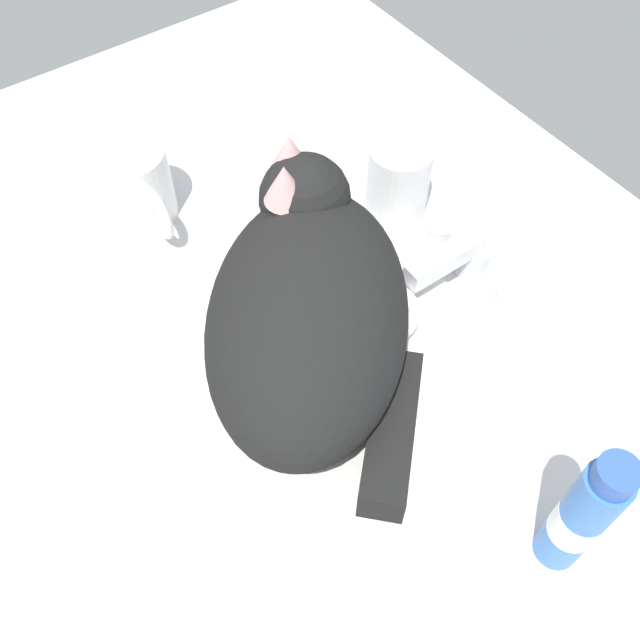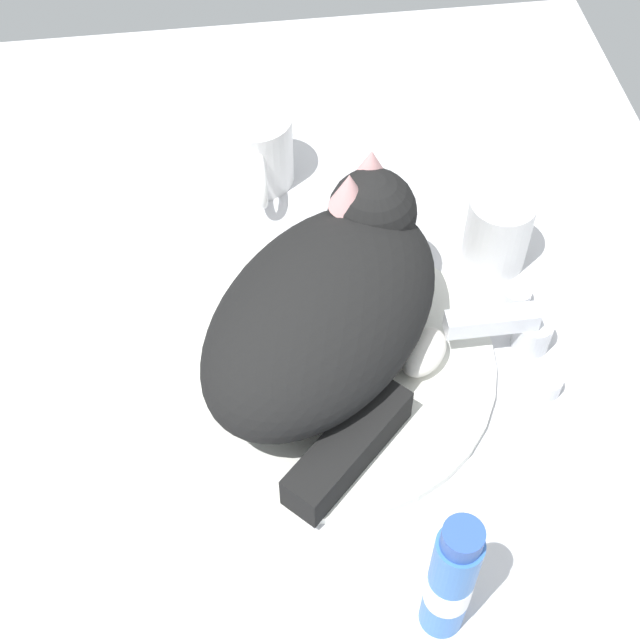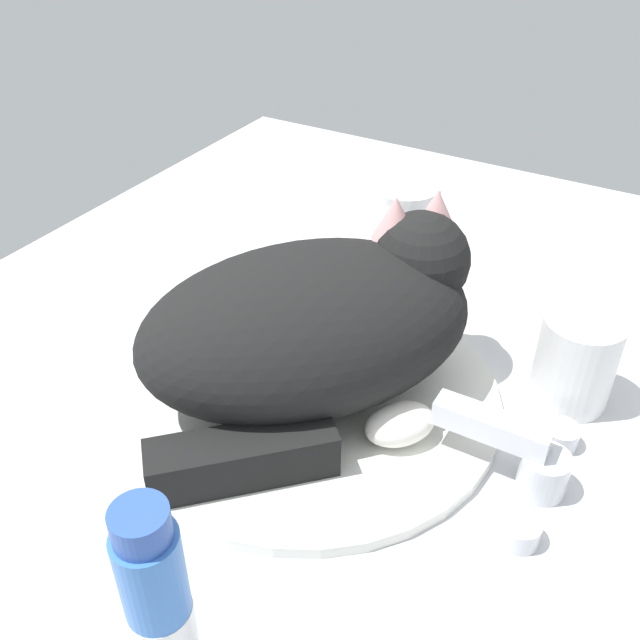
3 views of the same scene
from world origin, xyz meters
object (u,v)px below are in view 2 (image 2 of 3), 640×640
at_px(faucet, 519,331).
at_px(coffee_mug, 257,150).
at_px(toothpaste_bottle, 450,581).
at_px(cat, 329,309).
at_px(rinse_cup, 498,232).

bearing_deg(faucet, coffee_mug, -139.58).
height_order(coffee_mug, toothpaste_bottle, toothpaste_bottle).
relative_size(faucet, toothpaste_bottle, 0.88).
distance_m(cat, coffee_mug, 0.26).
distance_m(faucet, cat, 0.19).
distance_m(rinse_cup, toothpaste_bottle, 0.38).
bearing_deg(toothpaste_bottle, coffee_mug, -169.33).
distance_m(coffee_mug, toothpaste_bottle, 0.51).
bearing_deg(rinse_cup, toothpaste_bottle, -19.95).
xyz_separation_m(cat, rinse_cup, (-0.10, 0.18, -0.04)).
bearing_deg(faucet, cat, -92.04).
height_order(faucet, coffee_mug, coffee_mug).
bearing_deg(rinse_cup, faucet, -2.60).
relative_size(coffee_mug, rinse_cup, 1.46).
distance_m(cat, rinse_cup, 0.21).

